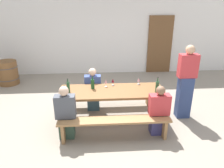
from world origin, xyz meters
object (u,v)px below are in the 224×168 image
at_px(tasting_table, 112,93).
at_px(bench_near, 115,123).
at_px(wine_glass_3, 139,80).
at_px(standing_host, 186,84).
at_px(wooden_door, 160,45).
at_px(seated_guest_near_1, 159,112).
at_px(seated_guest_near_0, 66,114).
at_px(wine_glass_2, 113,81).
at_px(seated_guest_far_0, 93,91).
at_px(wine_glass_0, 106,82).
at_px(wine_bottle_2, 157,87).
at_px(wine_barrel, 8,73).
at_px(bench_far, 110,93).
at_px(wine_bottle_1, 93,84).
at_px(wine_bottle_0, 68,87).
at_px(wine_glass_1, 64,86).

xyz_separation_m(tasting_table, bench_near, (0.00, -0.72, -0.32)).
distance_m(wine_glass_3, standing_host, 1.06).
bearing_deg(wooden_door, seated_guest_near_1, -105.45).
bearing_deg(standing_host, seated_guest_near_0, 13.56).
xyz_separation_m(wine_glass_2, seated_guest_far_0, (-0.47, 0.26, -0.35)).
bearing_deg(seated_guest_near_0, wooden_door, -36.49).
relative_size(wine_glass_0, seated_guest_near_0, 0.16).
relative_size(tasting_table, standing_host, 1.34).
bearing_deg(standing_host, tasting_table, 2.21).
bearing_deg(wine_bottle_2, wine_barrel, 147.24).
bearing_deg(wine_barrel, bench_far, -29.15).
height_order(wooden_door, wine_barrel, wooden_door).
height_order(tasting_table, bench_near, tasting_table).
height_order(wooden_door, wine_bottle_1, wooden_door).
distance_m(wine_bottle_0, wine_glass_2, 1.04).
height_order(bench_far, wine_bottle_2, wine_bottle_2).
bearing_deg(wine_glass_1, wine_barrel, 131.42).
distance_m(wooden_door, wine_barrel, 5.39).
relative_size(wooden_door, tasting_table, 0.91).
xyz_separation_m(tasting_table, wine_glass_0, (-0.13, 0.23, 0.19)).
distance_m(wine_bottle_0, wine_glass_0, 0.86).
relative_size(seated_guest_near_0, wine_barrel, 1.41).
height_order(seated_guest_near_1, seated_guest_far_0, seated_guest_far_0).
height_order(wine_bottle_2, standing_host, standing_host).
distance_m(seated_guest_near_0, seated_guest_far_0, 1.25).
bearing_deg(wine_glass_3, seated_guest_near_1, -73.84).
relative_size(wine_bottle_1, standing_host, 0.18).
height_order(wine_bottle_1, wine_glass_1, wine_bottle_1).
xyz_separation_m(wine_bottle_1, seated_guest_near_0, (-0.53, -0.70, -0.35)).
bearing_deg(wine_bottle_2, wine_glass_1, 174.46).
distance_m(wine_bottle_1, wine_glass_0, 0.31).
bearing_deg(seated_guest_near_0, wine_barrel, 36.56).
bearing_deg(wine_glass_1, seated_guest_near_0, -81.88).
xyz_separation_m(bench_far, wine_glass_0, (-0.13, -0.49, 0.51)).
bearing_deg(seated_guest_near_0, wine_glass_2, -48.51).
relative_size(bench_near, standing_host, 1.28).
xyz_separation_m(seated_guest_near_1, wine_barrel, (-4.16, 3.10, -0.10)).
bearing_deg(tasting_table, wine_glass_1, 178.91).
relative_size(wine_glass_0, wine_barrel, 0.22).
bearing_deg(wine_bottle_0, bench_far, 38.62).
distance_m(wine_bottle_0, wine_barrel, 3.48).
distance_m(wine_bottle_1, wine_glass_2, 0.50).
distance_m(wine_glass_1, wine_barrel, 3.38).
relative_size(wine_bottle_2, wine_glass_3, 2.23).
bearing_deg(wine_glass_0, wine_bottle_0, -162.31).
bearing_deg(wine_glass_2, wine_bottle_2, -27.73).
relative_size(bench_far, wine_glass_1, 12.45).
bearing_deg(bench_far, wine_bottle_0, -141.38).
bearing_deg(wine_bottle_0, wooden_door, 49.59).
height_order(tasting_table, seated_guest_near_0, seated_guest_near_0).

